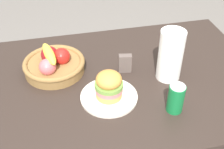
% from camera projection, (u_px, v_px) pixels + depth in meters
% --- Properties ---
extents(dining_table, '(1.40, 0.90, 0.75)m').
position_uv_depth(dining_table, '(115.00, 96.00, 1.41)').
color(dining_table, '#2D231E').
rests_on(dining_table, ground_plane).
extents(plate, '(0.24, 0.24, 0.01)m').
position_uv_depth(plate, '(109.00, 97.00, 1.25)').
color(plate, silver).
rests_on(plate, dining_table).
extents(sandwich, '(0.12, 0.12, 0.12)m').
position_uv_depth(sandwich, '(109.00, 85.00, 1.21)').
color(sandwich, tan).
rests_on(sandwich, plate).
extents(soda_can, '(0.07, 0.07, 0.13)m').
position_uv_depth(soda_can, '(176.00, 98.00, 1.16)').
color(soda_can, '#147238').
rests_on(soda_can, dining_table).
extents(fruit_basket, '(0.29, 0.29, 0.14)m').
position_uv_depth(fruit_basket, '(54.00, 64.00, 1.37)').
color(fruit_basket, olive).
rests_on(fruit_basket, dining_table).
extents(paper_towel_roll, '(0.11, 0.11, 0.24)m').
position_uv_depth(paper_towel_roll, '(170.00, 55.00, 1.29)').
color(paper_towel_roll, white).
rests_on(paper_towel_roll, dining_table).
extents(napkin_holder, '(0.06, 0.04, 0.09)m').
position_uv_depth(napkin_holder, '(125.00, 63.00, 1.37)').
color(napkin_holder, '#594C47').
rests_on(napkin_holder, dining_table).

